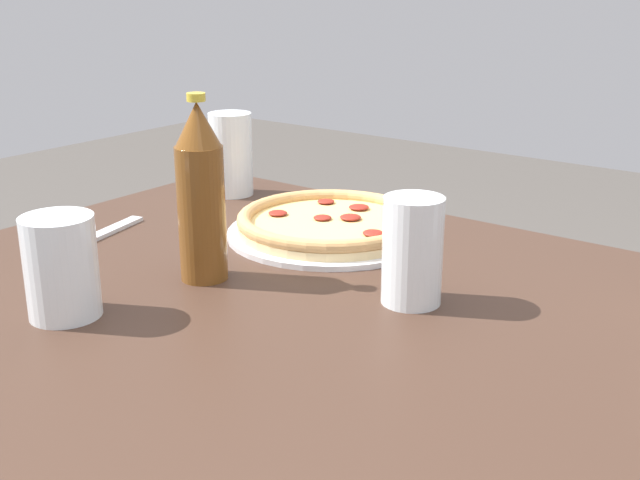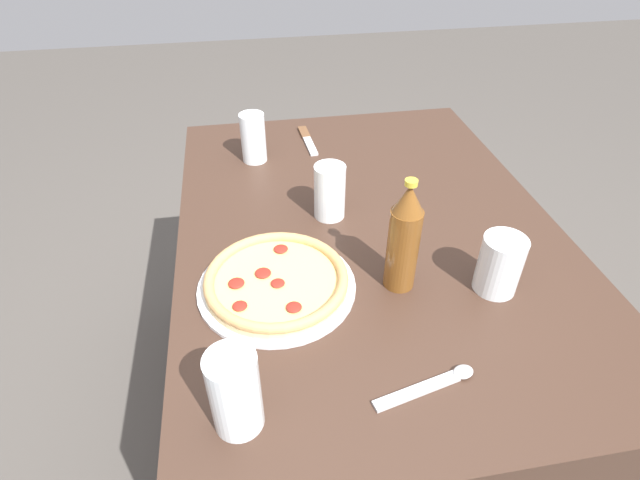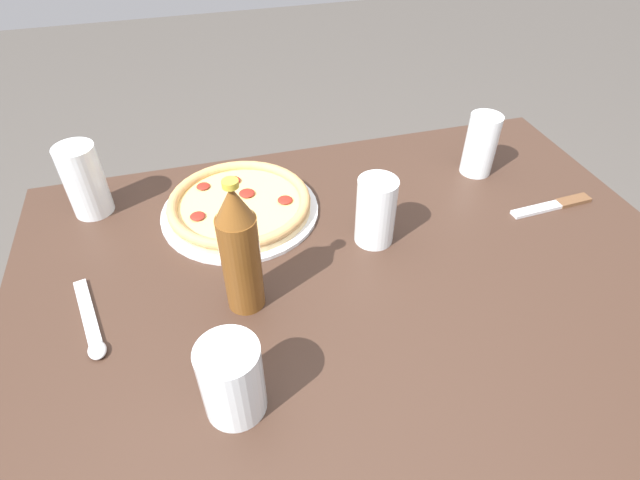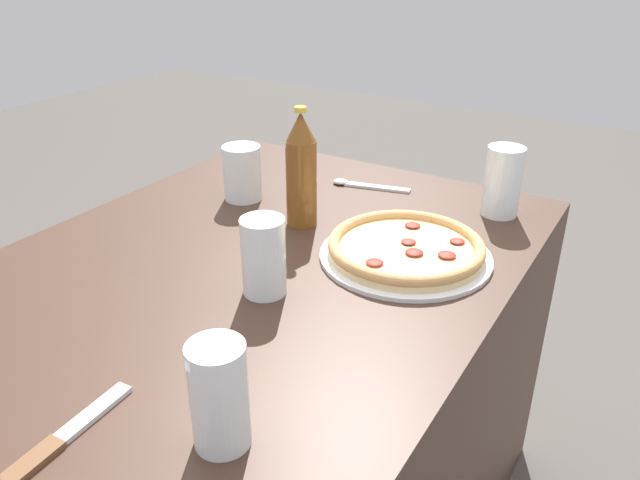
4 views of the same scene
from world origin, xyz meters
name	(u,v)px [view 4 (image 4 of 4)]	position (x,y,z in m)	size (l,w,h in m)	color
table	(255,422)	(0.00, 0.00, 0.36)	(1.19, 0.86, 0.72)	#3D281E
pizza_margherita	(406,249)	(-0.17, 0.23, 0.74)	(0.31, 0.31, 0.04)	silver
glass_cola	(220,401)	(0.35, 0.24, 0.78)	(0.07, 0.07, 0.13)	white
glass_iced_tea	(264,259)	(0.05, 0.08, 0.79)	(0.07, 0.07, 0.13)	white
glass_water	(502,185)	(-0.45, 0.31, 0.79)	(0.08, 0.08, 0.15)	white
glass_orange_juice	(243,175)	(-0.24, -0.19, 0.78)	(0.08, 0.08, 0.12)	white
beer_bottle	(301,171)	(-0.20, -0.01, 0.84)	(0.06, 0.06, 0.24)	brown
knife	(65,436)	(0.44, 0.08, 0.73)	(0.18, 0.03, 0.01)	brown
spoon	(363,185)	(-0.44, 0.00, 0.73)	(0.06, 0.18, 0.01)	silver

